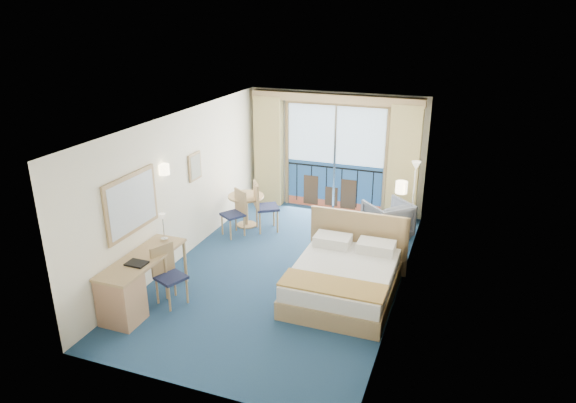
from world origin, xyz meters
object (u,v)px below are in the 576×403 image
object	(u,v)px
table_chair_b	(236,210)
armchair	(388,219)
floor_lamp	(415,179)
desk	(126,292)
bed	(344,278)
table_chair_a	(262,204)
desk_chair	(167,271)
round_table	(246,203)
nightstand	(396,248)

from	to	relation	value
table_chair_b	armchair	bearing A→B (deg)	51.44
armchair	floor_lamp	bearing A→B (deg)	-176.47
desk	bed	bearing A→B (deg)	31.38
armchair	desk	world-z (taller)	desk
floor_lamp	table_chair_a	size ratio (longest dim) A/B	1.41
desk_chair	table_chair_a	bearing A→B (deg)	17.46
round_table	table_chair_a	size ratio (longest dim) A/B	0.72
armchair	table_chair_a	distance (m)	2.58
desk_chair	table_chair_a	size ratio (longest dim) A/B	0.90
bed	floor_lamp	world-z (taller)	floor_lamp
nightstand	desk_chair	xyz separation A→B (m)	(-3.15, -2.65, 0.29)
floor_lamp	round_table	bearing A→B (deg)	-163.85
nightstand	table_chair_a	size ratio (longest dim) A/B	0.47
desk_chair	table_chair_a	world-z (taller)	table_chair_a
nightstand	desk_chair	world-z (taller)	desk_chair
armchair	round_table	size ratio (longest dim) A/B	1.08
bed	table_chair_b	size ratio (longest dim) A/B	2.18
bed	desk	size ratio (longest dim) A/B	1.23
floor_lamp	desk_chair	world-z (taller)	floor_lamp
round_table	table_chair_b	size ratio (longest dim) A/B	0.80
bed	desk_chair	world-z (taller)	bed
floor_lamp	round_table	distance (m)	3.54
round_table	armchair	bearing A→B (deg)	9.60
floor_lamp	table_chair_b	size ratio (longest dim) A/B	1.58
floor_lamp	desk	world-z (taller)	floor_lamp
nightstand	floor_lamp	xyz separation A→B (m)	(0.07, 1.53, 0.89)
floor_lamp	armchair	bearing A→B (deg)	-131.60
bed	table_chair_a	world-z (taller)	bed
bed	round_table	size ratio (longest dim) A/B	2.71
desk	table_chair_b	xyz separation A→B (m)	(0.22, 3.33, 0.10)
table_chair_a	table_chair_b	size ratio (longest dim) A/B	1.12
nightstand	desk	size ratio (longest dim) A/B	0.30
table_chair_a	bed	bearing A→B (deg)	-163.99
bed	armchair	bearing A→B (deg)	84.34
table_chair_a	desk	bearing A→B (deg)	136.96
bed	armchair	xyz separation A→B (m)	(0.25, 2.55, 0.07)
desk_chair	table_chair_b	distance (m)	2.73
armchair	table_chair_a	size ratio (longest dim) A/B	0.78
table_chair_b	desk	bearing A→B (deg)	-60.88
bed	floor_lamp	size ratio (longest dim) A/B	1.38
nightstand	desk_chair	bearing A→B (deg)	-139.93
armchair	desk_chair	distance (m)	4.65
desk	desk_chair	bearing A→B (deg)	60.78
floor_lamp	desk	bearing A→B (deg)	-126.65
desk_chair	table_chair_b	bearing A→B (deg)	25.60
bed	desk	world-z (taller)	bed
desk	table_chair_b	bearing A→B (deg)	86.27
round_table	table_chair_b	xyz separation A→B (m)	(0.00, -0.49, 0.01)
nightstand	armchair	xyz separation A→B (m)	(-0.35, 1.06, 0.12)
table_chair_a	nightstand	bearing A→B (deg)	-132.06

